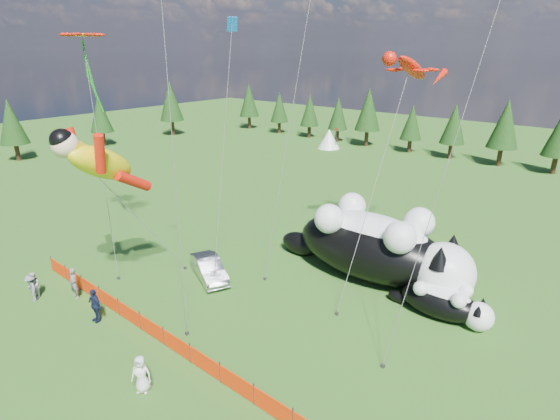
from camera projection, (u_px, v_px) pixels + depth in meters
name	position (u px, v px, depth m)	size (l,w,h in m)	color
ground	(198.00, 311.00, 24.23)	(160.00, 160.00, 0.00)	#163A0A
safety_fence	(152.00, 329.00, 21.89)	(22.06, 0.06, 1.10)	#262626
tree_line	(470.00, 130.00, 55.33)	(90.00, 4.00, 8.00)	black
festival_tents	(559.00, 173.00, 46.05)	(50.00, 3.20, 2.80)	white
cat_large	(379.00, 246.00, 26.90)	(13.22, 4.90, 4.77)	black
cat_small	(445.00, 302.00, 23.35)	(5.70, 2.18, 2.06)	black
car	(209.00, 268.00, 27.52)	(1.44, 4.13, 1.36)	#B9BABF
spectator_a	(74.00, 283.00, 25.22)	(0.69, 0.45, 1.90)	slate
spectator_b	(34.00, 286.00, 25.28)	(0.78, 0.46, 1.61)	silver
spectator_c	(95.00, 305.00, 23.07)	(1.12, 0.57, 1.91)	#141C38
spectator_d	(31.00, 288.00, 25.00)	(1.05, 0.54, 1.63)	slate
spectator_e	(141.00, 374.00, 18.31)	(0.85, 0.55, 1.74)	silver
superhero_kite	(102.00, 163.00, 22.97)	(6.23, 7.89, 10.99)	yellow
gecko_kite	(412.00, 68.00, 25.90)	(2.99, 11.15, 14.96)	red
flower_kite	(82.00, 38.00, 25.81)	(5.03, 3.39, 14.79)	red
diamond_kite_a	(231.00, 34.00, 25.52)	(2.42, 4.89, 16.09)	#0C63BA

